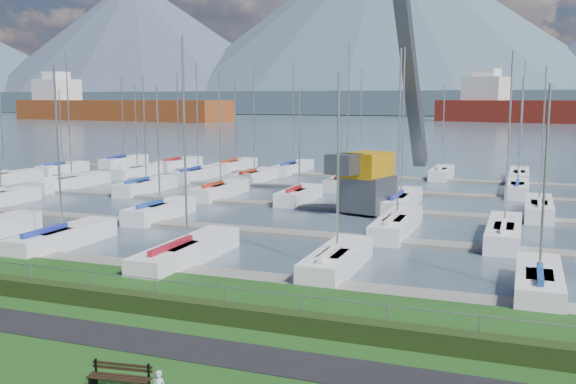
% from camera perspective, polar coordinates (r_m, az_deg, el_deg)
% --- Properties ---
extents(path, '(160.00, 2.00, 0.04)m').
position_cam_1_polar(path, '(22.81, -13.56, -12.63)').
color(path, black).
rests_on(path, grass).
extents(water, '(800.00, 540.00, 0.20)m').
position_cam_1_polar(water, '(280.97, 18.00, 6.17)').
color(water, '#435562').
extents(hedge, '(80.00, 0.70, 0.70)m').
position_cam_1_polar(hedge, '(24.76, -10.19, -10.00)').
color(hedge, black).
rests_on(hedge, grass).
extents(fence, '(80.00, 0.04, 0.04)m').
position_cam_1_polar(fence, '(24.84, -9.77, -7.88)').
color(fence, '#96989E').
rests_on(fence, grass).
extents(foothill, '(900.00, 80.00, 12.00)m').
position_cam_1_polar(foothill, '(350.79, 18.55, 7.54)').
color(foothill, '#3E4E5A').
rests_on(foothill, water).
extents(mountains, '(1190.00, 360.00, 115.00)m').
position_cam_1_polar(mountains, '(426.98, 20.18, 12.99)').
color(mountains, '#455665').
rests_on(mountains, water).
extents(docks, '(90.00, 41.60, 0.25)m').
position_cam_1_polar(docks, '(48.83, 5.73, -1.52)').
color(docks, slate).
rests_on(docks, water).
extents(bench_right, '(1.84, 0.65, 0.85)m').
position_cam_1_polar(bench_right, '(19.03, -14.70, -15.69)').
color(bench_right, black).
rests_on(bench_right, grass).
extents(person, '(0.38, 0.25, 1.04)m').
position_cam_1_polar(person, '(18.17, -11.42, -16.42)').
color(person, silver).
rests_on(person, grass).
extents(crane, '(5.39, 13.47, 22.35)m').
position_cam_1_polar(crane, '(47.97, 8.00, 4.94)').
color(crane, '#525459').
rests_on(crane, water).
extents(cargo_ship_west, '(98.59, 33.06, 21.50)m').
position_cam_1_polar(cargo_ship_west, '(263.71, -15.53, 7.02)').
color(cargo_ship_west, brown).
rests_on(cargo_ship_west, water).
extents(sailboat_fleet, '(75.70, 50.38, 13.73)m').
position_cam_1_polar(sailboat_fleet, '(52.56, 5.25, 5.35)').
color(sailboat_fleet, navy).
rests_on(sailboat_fleet, water).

